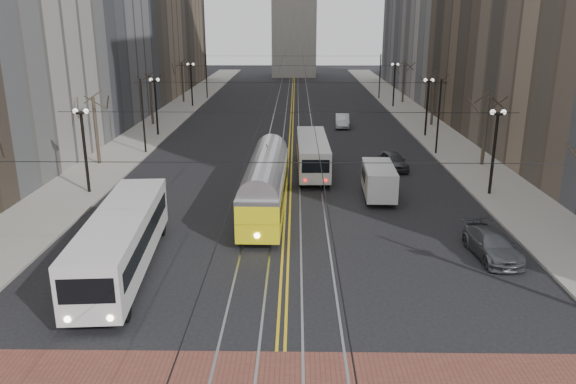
{
  "coord_description": "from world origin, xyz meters",
  "views": [
    {
      "loc": [
        0.53,
        -18.65,
        11.52
      ],
      "look_at": [
        0.12,
        8.89,
        3.0
      ],
      "focal_mm": 35.0,
      "sensor_mm": 36.0,
      "label": 1
    }
  ],
  "objects_px": {
    "sedan_grey": "(393,161)",
    "sedan_silver": "(342,121)",
    "cargo_van": "(379,182)",
    "sedan_parked": "(492,244)",
    "streetcar": "(266,190)",
    "transit_bus": "(122,243)",
    "rear_bus": "(312,155)"
  },
  "relations": [
    {
      "from": "transit_bus",
      "to": "rear_bus",
      "type": "distance_m",
      "value": 20.58
    },
    {
      "from": "cargo_van",
      "to": "sedan_grey",
      "type": "relative_size",
      "value": 1.24
    },
    {
      "from": "rear_bus",
      "to": "cargo_van",
      "type": "relative_size",
      "value": 2.05
    },
    {
      "from": "cargo_van",
      "to": "streetcar",
      "type": "bearing_deg",
      "value": -156.02
    },
    {
      "from": "streetcar",
      "to": "sedan_silver",
      "type": "height_order",
      "value": "streetcar"
    },
    {
      "from": "streetcar",
      "to": "cargo_van",
      "type": "height_order",
      "value": "streetcar"
    },
    {
      "from": "sedan_grey",
      "to": "sedan_parked",
      "type": "xyz_separation_m",
      "value": [
        2.14,
        -17.29,
        -0.02
      ]
    },
    {
      "from": "rear_bus",
      "to": "transit_bus",
      "type": "bearing_deg",
      "value": -118.09
    },
    {
      "from": "transit_bus",
      "to": "streetcar",
      "type": "xyz_separation_m",
      "value": [
        6.28,
        8.67,
        -0.0
      ]
    },
    {
      "from": "transit_bus",
      "to": "sedan_grey",
      "type": "xyz_separation_m",
      "value": [
        15.89,
        19.32,
        -0.77
      ]
    },
    {
      "from": "sedan_grey",
      "to": "sedan_parked",
      "type": "relative_size",
      "value": 0.88
    },
    {
      "from": "rear_bus",
      "to": "sedan_grey",
      "type": "relative_size",
      "value": 2.54
    },
    {
      "from": "rear_bus",
      "to": "sedan_grey",
      "type": "xyz_separation_m",
      "value": [
        6.48,
        1.02,
        -0.65
      ]
    },
    {
      "from": "sedan_grey",
      "to": "rear_bus",
      "type": "bearing_deg",
      "value": 179.98
    },
    {
      "from": "sedan_grey",
      "to": "sedan_silver",
      "type": "distance_m",
      "value": 18.41
    },
    {
      "from": "sedan_grey",
      "to": "cargo_van",
      "type": "bearing_deg",
      "value": -115.23
    },
    {
      "from": "transit_bus",
      "to": "streetcar",
      "type": "height_order",
      "value": "transit_bus"
    },
    {
      "from": "transit_bus",
      "to": "sedan_silver",
      "type": "relative_size",
      "value": 2.74
    },
    {
      "from": "transit_bus",
      "to": "sedan_silver",
      "type": "distance_m",
      "value": 39.81
    },
    {
      "from": "cargo_van",
      "to": "sedan_parked",
      "type": "xyz_separation_m",
      "value": [
        4.38,
        -9.61,
        -0.44
      ]
    },
    {
      "from": "streetcar",
      "to": "rear_bus",
      "type": "height_order",
      "value": "streetcar"
    },
    {
      "from": "sedan_silver",
      "to": "sedan_parked",
      "type": "relative_size",
      "value": 0.93
    },
    {
      "from": "streetcar",
      "to": "transit_bus",
      "type": "bearing_deg",
      "value": -124.78
    },
    {
      "from": "rear_bus",
      "to": "sedan_silver",
      "type": "distance_m",
      "value": 19.62
    },
    {
      "from": "rear_bus",
      "to": "sedan_parked",
      "type": "height_order",
      "value": "rear_bus"
    },
    {
      "from": "rear_bus",
      "to": "sedan_silver",
      "type": "bearing_deg",
      "value": 77.88
    },
    {
      "from": "sedan_grey",
      "to": "sedan_parked",
      "type": "bearing_deg",
      "value": -91.93
    },
    {
      "from": "transit_bus",
      "to": "cargo_van",
      "type": "relative_size",
      "value": 2.34
    },
    {
      "from": "streetcar",
      "to": "sedan_silver",
      "type": "distance_m",
      "value": 29.71
    },
    {
      "from": "sedan_grey",
      "to": "sedan_silver",
      "type": "bearing_deg",
      "value": 89.33
    },
    {
      "from": "transit_bus",
      "to": "cargo_van",
      "type": "xyz_separation_m",
      "value": [
        13.65,
        11.64,
        -0.36
      ]
    },
    {
      "from": "sedan_silver",
      "to": "streetcar",
      "type": "bearing_deg",
      "value": -100.88
    }
  ]
}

